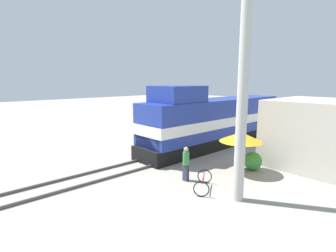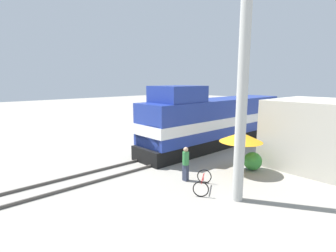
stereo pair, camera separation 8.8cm
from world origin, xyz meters
name	(u,v)px [view 1 (the left image)]	position (x,y,z in m)	size (l,w,h in m)	color
ground_plane	(165,159)	(0.00, 0.00, 0.00)	(120.00, 120.00, 0.00)	gray
rail_near	(158,155)	(-0.72, 0.00, 0.07)	(0.08, 39.47, 0.15)	#4C4742
rail_far	(173,160)	(0.72, 0.00, 0.07)	(0.08, 39.47, 0.15)	#4C4742
locomotive	(213,121)	(0.00, 5.11, 2.03)	(2.91, 14.81, 4.86)	black
utility_pole	(244,77)	(6.75, -1.72, 5.37)	(1.80, 0.46, 10.65)	#B2B2AD
vendor_umbrella	(241,137)	(4.85, 1.40, 2.08)	(2.41, 2.41, 2.36)	#4C4C4C
billboard_sign	(271,127)	(5.55, 3.47, 2.52)	(1.70, 0.12, 3.48)	#595959
shrub_cluster	(253,161)	(5.13, 2.32, 0.54)	(1.07, 1.07, 1.07)	#388C38
person_bystander	(186,162)	(3.65, -1.81, 1.00)	(0.34, 0.34, 1.83)	#2D3347
bicycle	(203,182)	(5.01, -2.03, 0.38)	(1.57, 1.81, 0.74)	black
building_block_distant	(331,135)	(8.02, 6.08, 2.03)	(6.49, 5.63, 4.07)	#B7B2A3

